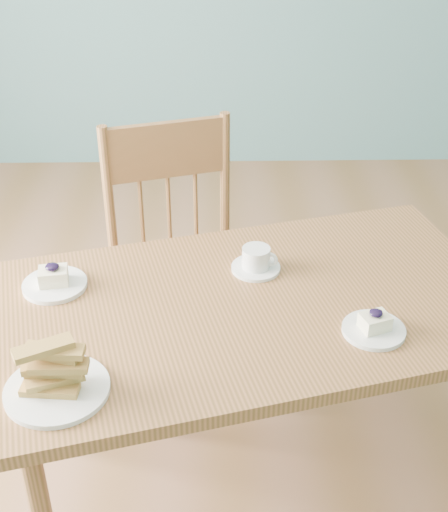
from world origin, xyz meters
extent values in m
cube|color=#8E5F42|center=(0.00, 0.00, -0.01)|extent=(5.00, 5.00, 0.01)
cube|color=#9A613A|center=(-0.13, -0.02, 0.72)|extent=(1.53, 1.11, 0.04)
cylinder|color=#9A613A|center=(-0.83, 0.14, 0.35)|extent=(0.05, 0.05, 0.70)
cylinder|color=#9A613A|center=(0.39, 0.46, 0.35)|extent=(0.05, 0.05, 0.70)
cube|color=#9A613A|center=(-0.35, 0.44, 0.47)|extent=(0.57, 0.55, 0.04)
cylinder|color=#9A613A|center=(-0.49, 0.20, 0.23)|extent=(0.04, 0.04, 0.45)
cylinder|color=#9A613A|center=(-0.11, 0.31, 0.23)|extent=(0.04, 0.04, 0.45)
cylinder|color=#9A613A|center=(-0.59, 0.57, 0.23)|extent=(0.04, 0.04, 0.45)
cylinder|color=#9A613A|center=(-0.21, 0.67, 0.23)|extent=(0.04, 0.04, 0.45)
cylinder|color=#9A613A|center=(-0.61, 0.57, 0.76)|extent=(0.04, 0.04, 0.52)
cylinder|color=#9A613A|center=(-0.20, 0.69, 0.76)|extent=(0.04, 0.04, 0.52)
cube|color=#9A613A|center=(-0.40, 0.63, 0.91)|extent=(0.39, 0.13, 0.20)
cylinder|color=#9A613A|center=(-0.50, 0.60, 0.65)|extent=(0.02, 0.02, 0.31)
cylinder|color=#9A613A|center=(-0.40, 0.63, 0.65)|extent=(0.02, 0.02, 0.31)
cylinder|color=#9A613A|center=(-0.31, 0.66, 0.65)|extent=(0.02, 0.02, 0.31)
cylinder|color=silver|center=(0.17, -0.17, 0.75)|extent=(0.17, 0.17, 0.01)
cube|color=#FCEFC1|center=(0.17, -0.17, 0.77)|extent=(0.09, 0.08, 0.04)
ellipsoid|color=black|center=(0.17, -0.17, 0.80)|extent=(0.04, 0.04, 0.02)
sphere|color=black|center=(0.18, -0.16, 0.80)|extent=(0.01, 0.01, 0.01)
sphere|color=black|center=(0.16, -0.16, 0.80)|extent=(0.01, 0.01, 0.01)
sphere|color=black|center=(0.17, -0.17, 0.80)|extent=(0.01, 0.01, 0.01)
cylinder|color=silver|center=(-0.70, 0.06, 0.75)|extent=(0.18, 0.18, 0.01)
cube|color=#FCEFC1|center=(-0.70, 0.06, 0.78)|extent=(0.09, 0.07, 0.05)
ellipsoid|color=black|center=(-0.70, 0.06, 0.81)|extent=(0.04, 0.04, 0.02)
sphere|color=black|center=(-0.69, 0.06, 0.81)|extent=(0.02, 0.02, 0.02)
sphere|color=black|center=(-0.71, 0.06, 0.81)|extent=(0.02, 0.02, 0.02)
sphere|color=black|center=(-0.70, 0.05, 0.81)|extent=(0.02, 0.02, 0.02)
cylinder|color=silver|center=(-0.12, 0.14, 0.75)|extent=(0.14, 0.14, 0.01)
cylinder|color=silver|center=(-0.12, 0.14, 0.78)|extent=(0.10, 0.10, 0.06)
cylinder|color=olive|center=(-0.12, 0.14, 0.81)|extent=(0.07, 0.07, 0.00)
torus|color=silver|center=(-0.08, 0.12, 0.78)|extent=(0.05, 0.02, 0.05)
cylinder|color=silver|center=(-0.62, -0.37, 0.75)|extent=(0.25, 0.25, 0.01)
camera|label=1|loc=(-0.25, -1.62, 1.90)|focal=50.00mm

